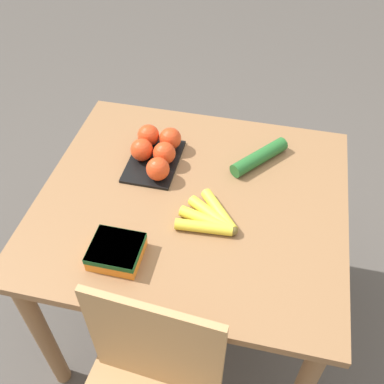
{
  "coord_description": "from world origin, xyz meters",
  "views": [
    {
      "loc": [
        -0.23,
        1.0,
        1.86
      ],
      "look_at": [
        0.0,
        0.0,
        0.79
      ],
      "focal_mm": 42.0,
      "sensor_mm": 36.0,
      "label": 1
    }
  ],
  "objects_px": {
    "tomato_pack": "(156,151)",
    "banana_bunch": "(211,219)",
    "cucumber_near": "(259,157)",
    "carrot_bag": "(116,251)"
  },
  "relations": [
    {
      "from": "tomato_pack",
      "to": "banana_bunch",
      "type": "bearing_deg",
      "value": 135.23
    },
    {
      "from": "banana_bunch",
      "to": "cucumber_near",
      "type": "height_order",
      "value": "cucumber_near"
    },
    {
      "from": "banana_bunch",
      "to": "tomato_pack",
      "type": "relative_size",
      "value": 0.76
    },
    {
      "from": "tomato_pack",
      "to": "cucumber_near",
      "type": "bearing_deg",
      "value": -169.28
    },
    {
      "from": "tomato_pack",
      "to": "cucumber_near",
      "type": "distance_m",
      "value": 0.37
    },
    {
      "from": "banana_bunch",
      "to": "tomato_pack",
      "type": "distance_m",
      "value": 0.35
    },
    {
      "from": "tomato_pack",
      "to": "cucumber_near",
      "type": "relative_size",
      "value": 1.18
    },
    {
      "from": "banana_bunch",
      "to": "cucumber_near",
      "type": "bearing_deg",
      "value": -109.84
    },
    {
      "from": "carrot_bag",
      "to": "banana_bunch",
      "type": "bearing_deg",
      "value": -141.73
    },
    {
      "from": "tomato_pack",
      "to": "carrot_bag",
      "type": "height_order",
      "value": "tomato_pack"
    }
  ]
}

